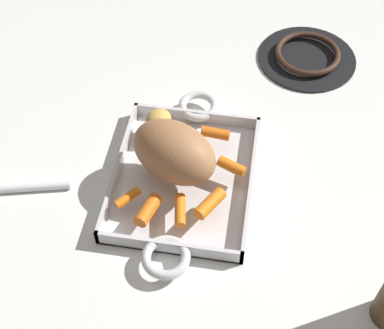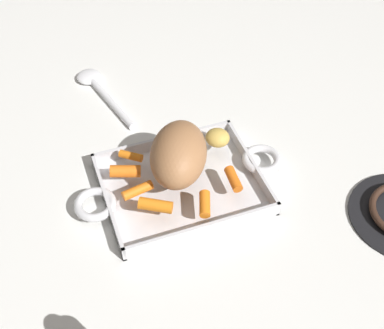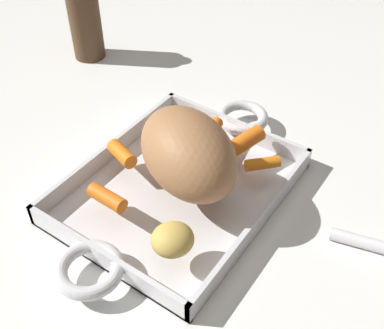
{
  "view_description": "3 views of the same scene",
  "coord_description": "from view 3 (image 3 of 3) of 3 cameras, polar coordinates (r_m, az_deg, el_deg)",
  "views": [
    {
      "loc": [
        -0.57,
        -0.11,
        0.78
      ],
      "look_at": [
        -0.01,
        -0.02,
        0.06
      ],
      "focal_mm": 52.68,
      "sensor_mm": 36.0,
      "label": 1
    },
    {
      "loc": [
        -0.2,
        -0.61,
        0.74
      ],
      "look_at": [
        0.02,
        0.01,
        0.05
      ],
      "focal_mm": 49.04,
      "sensor_mm": 36.0,
      "label": 2
    },
    {
      "loc": [
        0.35,
        0.26,
        0.45
      ],
      "look_at": [
        0.0,
        0.02,
        0.07
      ],
      "focal_mm": 45.22,
      "sensor_mm": 36.0,
      "label": 3
    }
  ],
  "objects": [
    {
      "name": "roasting_dish",
      "position": [
        0.62,
        -1.61,
        -2.76
      ],
      "size": [
        0.4,
        0.24,
        0.03
      ],
      "color": "silver",
      "rests_on": "ground_plane"
    },
    {
      "name": "baby_carrot_northeast",
      "position": [
        0.58,
        -9.99,
        -3.88
      ],
      "size": [
        0.02,
        0.05,
        0.02
      ],
      "primitive_type": "cylinder",
      "rotation": [
        1.53,
        0.0,
        3.09
      ],
      "color": "orange",
      "rests_on": "roasting_dish"
    },
    {
      "name": "baby_carrot_center_left",
      "position": [
        0.66,
        2.09,
        3.72
      ],
      "size": [
        0.06,
        0.03,
        0.02
      ],
      "primitive_type": "cylinder",
      "rotation": [
        1.56,
        0.0,
        1.75
      ],
      "color": "orange",
      "rests_on": "roasting_dish"
    },
    {
      "name": "baby_carrot_long",
      "position": [
        0.67,
        -2.09,
        4.37
      ],
      "size": [
        0.06,
        0.05,
        0.02
      ],
      "primitive_type": "cylinder",
      "rotation": [
        1.54,
        0.0,
        4.19
      ],
      "color": "orange",
      "rests_on": "roasting_dish"
    },
    {
      "name": "ground_plane",
      "position": [
        0.63,
        -1.59,
        -3.39
      ],
      "size": [
        2.01,
        2.01,
        0.0
      ],
      "primitive_type": "plane",
      "color": "white"
    },
    {
      "name": "pork_roast",
      "position": [
        0.57,
        -0.38,
        1.47
      ],
      "size": [
        0.16,
        0.18,
        0.09
      ],
      "primitive_type": "ellipsoid",
      "rotation": [
        0.0,
        0.0,
        1.11
      ],
      "color": "#A06C44",
      "rests_on": "roasting_dish"
    },
    {
      "name": "baby_carrot_short",
      "position": [
        0.65,
        6.23,
        2.71
      ],
      "size": [
        0.06,
        0.04,
        0.03
      ],
      "primitive_type": "cylinder",
      "rotation": [
        1.64,
        0.0,
        1.29
      ],
      "color": "orange",
      "rests_on": "roasting_dish"
    },
    {
      "name": "baby_carrot_southeast",
      "position": [
        0.63,
        -8.28,
        1.27
      ],
      "size": [
        0.04,
        0.05,
        0.02
      ],
      "primitive_type": "cylinder",
      "rotation": [
        1.48,
        0.0,
        2.79
      ],
      "color": "orange",
      "rests_on": "roasting_dish"
    },
    {
      "name": "baby_carrot_center_right",
      "position": [
        0.62,
        8.32,
        0.12
      ],
      "size": [
        0.04,
        0.04,
        0.02
      ],
      "primitive_type": "cylinder",
      "rotation": [
        1.52,
        0.0,
        0.86
      ],
      "color": "orange",
      "rests_on": "roasting_dish"
    },
    {
      "name": "pepper_mill",
      "position": [
        0.89,
        -12.54,
        16.36
      ],
      "size": [
        0.06,
        0.06,
        0.16
      ],
      "color": "#4C331E",
      "rests_on": "ground_plane"
    },
    {
      "name": "potato_halved",
      "position": [
        0.52,
        -2.3,
        -8.83
      ],
      "size": [
        0.06,
        0.06,
        0.03
      ],
      "primitive_type": "ellipsoid",
      "rotation": [
        0.0,
        0.0,
        5.62
      ],
      "color": "gold",
      "rests_on": "roasting_dish"
    }
  ]
}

